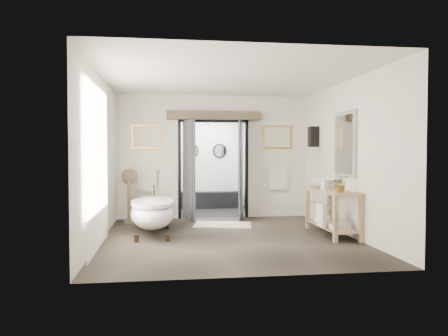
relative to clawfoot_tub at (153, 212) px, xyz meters
The scene contains 13 objects.
ground_plane 1.51m from the clawfoot_tub, 19.13° to the right, with size 5.00×5.00×0.00m, color #4E463A.
room_shell 2.04m from the clawfoot_tub, 24.49° to the right, with size 4.52×5.02×2.91m.
shower_room 3.80m from the clawfoot_tub, 68.78° to the left, with size 2.22×2.01×2.51m.
back_wall_dressing 2.56m from the clawfoot_tub, 53.42° to the left, with size 3.82×0.79×2.52m.
clawfoot_tub is the anchor object (origin of this frame).
vanity 3.35m from the clawfoot_tub, ahead, with size 0.57×1.60×0.85m.
pedestal_mirror 1.55m from the clawfoot_tub, 110.63° to the left, with size 0.35×0.23×1.20m.
rug 1.79m from the clawfoot_tub, 33.39° to the left, with size 1.20×0.80×0.01m, color beige.
slippers 1.73m from the clawfoot_tub, 29.47° to the left, with size 0.34×0.25×0.05m.
basin 3.33m from the clawfoot_tub, ahead, with size 0.54×0.54×0.18m, color white.
plant 3.48m from the clawfoot_tub, 16.17° to the right, with size 0.27×0.23×0.30m, color gray.
soap_bottle_a 3.28m from the clawfoot_tub, ahead, with size 0.10×0.10×0.21m, color gray.
soap_bottle_b 3.34m from the clawfoot_tub, ahead, with size 0.12×0.12×0.15m, color gray.
Camera 1 is at (-1.13, -7.79, 1.55)m, focal length 35.00 mm.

